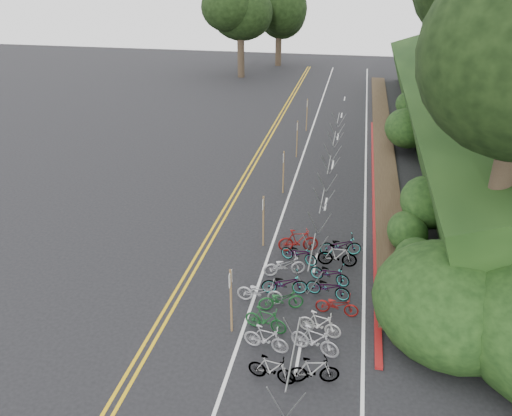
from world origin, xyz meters
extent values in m
plane|color=black|center=(0.00, 0.00, 0.00)|extent=(120.00, 120.00, 0.00)
cube|color=gold|center=(-2.15, 10.00, 0.00)|extent=(0.12, 80.00, 0.01)
cube|color=gold|center=(-1.85, 10.00, 0.00)|extent=(0.12, 80.00, 0.01)
cube|color=silver|center=(1.00, 10.00, 0.00)|extent=(0.12, 80.00, 0.01)
cube|color=silver|center=(5.20, 10.00, 0.00)|extent=(0.12, 80.00, 0.01)
cube|color=silver|center=(3.10, -2.00, 0.00)|extent=(0.10, 1.60, 0.01)
cube|color=silver|center=(3.10, 4.00, 0.00)|extent=(0.10, 1.60, 0.01)
cube|color=silver|center=(3.10, 10.00, 0.00)|extent=(0.10, 1.60, 0.01)
cube|color=silver|center=(3.10, 16.00, 0.00)|extent=(0.10, 1.60, 0.01)
cube|color=silver|center=(3.10, 22.00, 0.00)|extent=(0.10, 1.60, 0.01)
cube|color=silver|center=(3.10, 28.00, 0.00)|extent=(0.10, 1.60, 0.01)
cube|color=silver|center=(3.10, 34.00, 0.00)|extent=(0.10, 1.60, 0.01)
cube|color=maroon|center=(5.70, 12.00, 0.05)|extent=(0.25, 28.00, 0.10)
cube|color=black|center=(13.50, 22.00, 2.80)|extent=(12.32, 44.00, 9.11)
cube|color=#382819|center=(6.40, 22.00, 0.08)|extent=(1.40, 44.00, 0.16)
ellipsoid|color=#284C19|center=(7.20, 3.00, 1.04)|extent=(2.00, 2.80, 1.60)
ellipsoid|color=#284C19|center=(8.00, 8.00, 1.55)|extent=(2.60, 3.64, 2.08)
ellipsoid|color=#284C19|center=(9.20, 14.00, 1.99)|extent=(2.20, 3.08, 1.76)
ellipsoid|color=#284C19|center=(7.80, 20.00, 1.56)|extent=(3.00, 4.20, 2.40)
ellipsoid|color=#284C19|center=(8.50, 26.00, 1.73)|extent=(2.40, 3.36, 1.92)
ellipsoid|color=#284C19|center=(9.80, 30.00, 2.41)|extent=(2.80, 3.92, 2.24)
ellipsoid|color=#284C19|center=(7.00, 6.00, 0.90)|extent=(1.80, 2.52, 1.44)
ellipsoid|color=#284C19|center=(10.00, 18.00, 2.60)|extent=(3.20, 4.48, 2.56)
ellipsoid|color=black|center=(8.00, 0.50, 1.21)|extent=(5.28, 6.16, 3.52)
cylinder|color=#2D2319|center=(9.50, 3.00, 3.80)|extent=(0.78, 0.78, 5.20)
cylinder|color=#2D2319|center=(11.00, 12.00, 5.50)|extent=(0.82, 0.82, 6.00)
cylinder|color=#2D2319|center=(13.50, 20.00, 6.60)|extent=(0.86, 0.86, 6.80)
cylinder|color=#2D2319|center=(12.50, 28.00, 5.60)|extent=(0.80, 0.80, 5.60)
cylinder|color=#2D2319|center=(15.00, 36.00, 6.70)|extent=(0.84, 0.84, 6.40)
cylinder|color=#2D2319|center=(-9.00, 42.00, 2.60)|extent=(0.78, 0.78, 5.20)
ellipsoid|color=black|center=(-9.00, 42.00, 7.34)|extent=(7.11, 7.11, 6.76)
cylinder|color=#2D2319|center=(-6.00, 50.00, 2.40)|extent=(0.76, 0.76, 4.80)
ellipsoid|color=black|center=(-6.00, 50.00, 6.67)|extent=(6.22, 6.22, 5.91)
cylinder|color=gray|center=(3.03, -2.92, 1.11)|extent=(0.05, 3.29, 0.05)
cylinder|color=gray|center=(2.75, -4.46, 0.55)|extent=(0.56, 0.04, 1.09)
cylinder|color=gray|center=(3.31, -4.46, 0.55)|extent=(0.56, 0.04, 1.09)
cylinder|color=gray|center=(2.75, -1.37, 0.55)|extent=(0.56, 0.04, 1.09)
cylinder|color=gray|center=(3.31, -1.37, 0.55)|extent=(0.56, 0.04, 1.09)
cylinder|color=gray|center=(3.00, 3.00, 1.15)|extent=(0.05, 3.00, 0.05)
cylinder|color=gray|center=(2.72, 1.60, 0.57)|extent=(0.58, 0.04, 1.13)
cylinder|color=gray|center=(3.28, 1.60, 0.57)|extent=(0.58, 0.04, 1.13)
cylinder|color=gray|center=(2.72, 4.40, 0.57)|extent=(0.58, 0.04, 1.13)
cylinder|color=gray|center=(3.28, 4.40, 0.57)|extent=(0.58, 0.04, 1.13)
cylinder|color=gray|center=(3.00, 8.00, 1.15)|extent=(0.05, 3.00, 0.05)
cylinder|color=gray|center=(2.72, 6.60, 0.57)|extent=(0.58, 0.04, 1.13)
cylinder|color=gray|center=(3.28, 6.60, 0.57)|extent=(0.58, 0.04, 1.13)
cylinder|color=gray|center=(2.72, 9.40, 0.57)|extent=(0.58, 0.04, 1.13)
cylinder|color=gray|center=(3.28, 9.40, 0.57)|extent=(0.58, 0.04, 1.13)
cylinder|color=gray|center=(3.00, 13.00, 1.15)|extent=(0.05, 3.00, 0.05)
cylinder|color=gray|center=(2.72, 11.60, 0.57)|extent=(0.58, 0.04, 1.13)
cylinder|color=gray|center=(3.28, 11.60, 0.57)|extent=(0.58, 0.04, 1.13)
cylinder|color=gray|center=(2.72, 14.40, 0.57)|extent=(0.58, 0.04, 1.13)
cylinder|color=gray|center=(3.28, 14.40, 0.57)|extent=(0.58, 0.04, 1.13)
cylinder|color=gray|center=(3.00, 18.00, 1.15)|extent=(0.05, 3.00, 0.05)
cylinder|color=gray|center=(2.72, 16.60, 0.57)|extent=(0.58, 0.04, 1.13)
cylinder|color=gray|center=(3.28, 16.60, 0.57)|extent=(0.58, 0.04, 1.13)
cylinder|color=gray|center=(2.72, 19.40, 0.57)|extent=(0.58, 0.04, 1.13)
cylinder|color=gray|center=(3.28, 19.40, 0.57)|extent=(0.58, 0.04, 1.13)
cylinder|color=gray|center=(3.00, 23.00, 1.15)|extent=(0.05, 3.00, 0.05)
cylinder|color=gray|center=(2.72, 21.60, 0.57)|extent=(0.58, 0.04, 1.13)
cylinder|color=gray|center=(3.28, 21.60, 0.57)|extent=(0.58, 0.04, 1.13)
cylinder|color=gray|center=(2.72, 24.40, 0.57)|extent=(0.58, 0.04, 1.13)
cylinder|color=gray|center=(3.28, 24.40, 0.57)|extent=(0.58, 0.04, 1.13)
cylinder|color=brown|center=(0.62, -1.09, 1.28)|extent=(0.08, 0.08, 2.56)
cube|color=silver|center=(0.62, -1.09, 2.21)|extent=(0.02, 0.40, 0.50)
cylinder|color=brown|center=(0.60, 5.00, 1.25)|extent=(0.08, 0.08, 2.50)
cube|color=silver|center=(0.60, 5.00, 2.15)|extent=(0.02, 0.40, 0.50)
cylinder|color=brown|center=(0.60, 11.00, 1.25)|extent=(0.08, 0.08, 2.50)
cube|color=silver|center=(0.60, 11.00, 2.15)|extent=(0.02, 0.40, 0.50)
cylinder|color=brown|center=(0.60, 17.00, 1.25)|extent=(0.08, 0.08, 2.50)
cube|color=silver|center=(0.60, 17.00, 2.15)|extent=(0.02, 0.40, 0.50)
cylinder|color=brown|center=(0.60, 23.00, 1.25)|extent=(0.08, 0.08, 2.50)
cube|color=silver|center=(0.60, 23.00, 2.15)|extent=(0.02, 0.40, 0.50)
imported|color=#9E9EA3|center=(1.27, 0.77, 0.47)|extent=(0.67, 1.81, 0.94)
imported|color=slate|center=(2.40, -3.11, 0.46)|extent=(0.67, 1.59, 0.93)
imported|color=slate|center=(3.68, -2.93, 0.48)|extent=(0.77, 1.67, 0.97)
imported|color=#9E9EA3|center=(1.98, -1.79, 0.48)|extent=(0.72, 1.65, 0.96)
imported|color=#9E9EA3|center=(3.59, -1.60, 0.52)|extent=(0.95, 1.78, 1.03)
imported|color=#144C1E|center=(1.79, -0.81, 0.48)|extent=(0.80, 1.65, 0.95)
imported|color=beige|center=(3.67, -0.66, 0.47)|extent=(0.78, 1.61, 0.93)
imported|color=#144C1E|center=(2.13, 0.49, 0.45)|extent=(1.11, 1.81, 0.90)
imported|color=maroon|center=(4.20, 0.60, 0.42)|extent=(0.66, 1.63, 0.84)
imported|color=slate|center=(2.11, 1.50, 0.48)|extent=(0.92, 1.89, 0.95)
imported|color=slate|center=(3.80, 1.61, 0.46)|extent=(0.97, 1.84, 0.92)
imported|color=#9E9EA3|center=(1.91, 2.81, 0.46)|extent=(1.20, 1.86, 0.92)
imported|color=slate|center=(3.80, 2.60, 0.45)|extent=(1.10, 1.80, 0.89)
imported|color=slate|center=(2.39, 3.89, 0.45)|extent=(1.13, 1.82, 0.90)
imported|color=slate|center=(4.03, 3.93, 0.50)|extent=(0.50, 1.69, 1.01)
imported|color=maroon|center=(2.24, 4.82, 0.55)|extent=(0.93, 1.89, 1.09)
imported|color=slate|center=(4.11, 4.88, 0.49)|extent=(0.99, 1.94, 0.97)
camera|label=1|loc=(4.24, -14.59, 11.69)|focal=35.00mm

